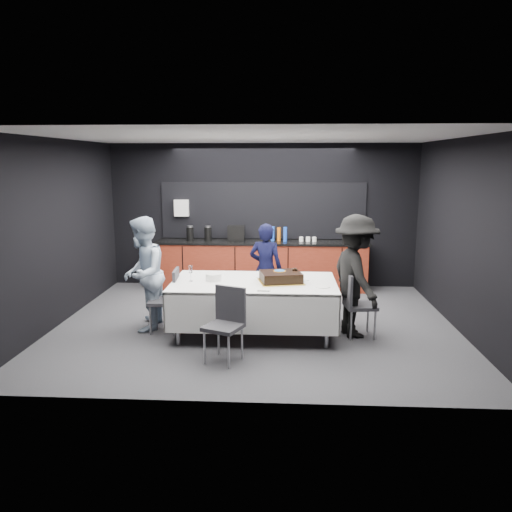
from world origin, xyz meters
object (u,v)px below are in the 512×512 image
Objects in this scene: chair_left at (169,296)px; party_table at (254,291)px; champagne_flute at (191,270)px; chair_right at (355,300)px; chair_near at (226,319)px; plate_stack at (214,277)px; person_right at (356,276)px; person_center at (266,269)px; person_left at (143,274)px; cake_assembly at (281,277)px.

party_table is at bearing -2.22° from chair_left.
champagne_flute is 2.36m from chair_right.
chair_near is (-0.29, -0.97, -0.11)m from party_table.
person_right reaches higher than plate_stack.
plate_stack is 0.34m from champagne_flute.
person_center reaches higher than champagne_flute.
person_left is at bearing 175.50° from party_table.
chair_right is at bearing -0.25° from cake_assembly.
person_right is (1.31, -0.99, 0.13)m from person_center.
cake_assembly is 0.96m from plate_stack.
champagne_flute is 0.13× the size of person_right.
person_left is at bearing 140.80° from chair_near.
chair_right reaches higher than party_table.
person_center is 0.89× the size of person_left.
person_right is at bearing -0.58° from chair_left.
cake_assembly is 0.74× the size of chair_near.
champagne_flute is 0.13× the size of person_left.
champagne_flute reaches higher than chair_right.
party_table is 1.39× the size of person_left.
person_right reaches higher than cake_assembly.
person_left reaches higher than chair_right.
chair_near is at bearing 103.61° from person_right.
person_center is (-0.25, 1.04, -0.11)m from cake_assembly.
person_right reaches higher than party_table.
person_left is at bearing 173.87° from plate_stack.
chair_right is at bearing 83.92° from person_left.
champagne_flute reaches higher than party_table.
chair_right is (2.32, 0.02, -0.40)m from champagne_flute.
chair_right is at bearing -1.76° from chair_left.
chair_right is (1.43, -0.03, -0.11)m from party_table.
person_left reaches higher than cake_assembly.
plate_stack is (-0.96, 0.04, -0.02)m from cake_assembly.
person_center reaches higher than chair_left.
party_table is 1.65m from person_left.
person_center is 1.98m from person_left.
party_table is 2.51× the size of chair_near.
person_right is (1.05, 0.05, 0.02)m from cake_assembly.
cake_assembly is 0.74× the size of chair_right.
person_right is at bearing 0.85° from party_table.
party_table is 0.44m from cake_assembly.
person_right is at bearing 0.17° from plate_stack.
champagne_flute is 0.54m from chair_left.
person_left is (-1.77, -0.88, 0.10)m from person_center.
plate_stack is 1.07m from chair_near.
person_center is at bearing 82.76° from party_table.
party_table is 3.39× the size of cake_assembly.
person_right reaches higher than chair_right.
cake_assembly is 0.74× the size of chair_left.
chair_near is at bearing -46.79° from chair_left.
champagne_flute is (-0.90, -0.05, 0.30)m from party_table.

